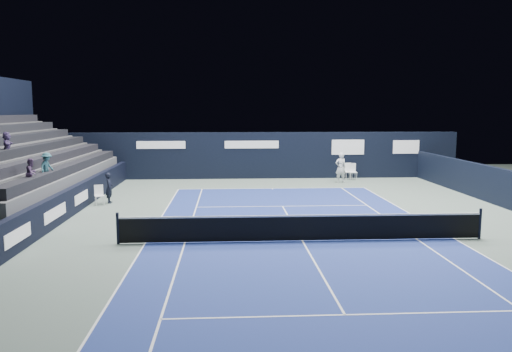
# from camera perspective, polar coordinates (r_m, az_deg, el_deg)

# --- Properties ---
(ground) EXTENTS (48.00, 48.00, 0.00)m
(ground) POSITION_cam_1_polar(r_m,az_deg,el_deg) (19.69, 4.46, -5.93)
(ground) COLOR #56665C
(ground) RESTS_ON ground
(court_surface) EXTENTS (10.97, 23.77, 0.01)m
(court_surface) POSITION_cam_1_polar(r_m,az_deg,el_deg) (17.77, 5.33, -7.41)
(court_surface) COLOR navy
(court_surface) RESTS_ON ground
(enclosure_wall_right) EXTENTS (0.30, 22.00, 1.80)m
(enclosure_wall_right) POSITION_cam_1_polar(r_m,az_deg,el_deg) (26.70, 26.17, -1.16)
(enclosure_wall_right) COLOR black
(enclosure_wall_right) RESTS_ON ground
(folding_chair_back_a) EXTENTS (0.49, 0.52, 1.08)m
(folding_chair_back_a) POSITION_cam_1_polar(r_m,az_deg,el_deg) (33.70, 10.96, 0.83)
(folding_chair_back_a) COLOR white
(folding_chair_back_a) RESTS_ON ground
(folding_chair_back_b) EXTENTS (0.52, 0.50, 1.09)m
(folding_chair_back_b) POSITION_cam_1_polar(r_m,az_deg,el_deg) (33.77, 10.44, 0.68)
(folding_chair_back_b) COLOR white
(folding_chair_back_b) RESTS_ON ground
(line_judge_chair) EXTENTS (0.55, 0.54, 0.97)m
(line_judge_chair) POSITION_cam_1_polar(r_m,az_deg,el_deg) (25.45, -17.50, -1.92)
(line_judge_chair) COLOR white
(line_judge_chair) RESTS_ON ground
(line_judge) EXTENTS (0.42, 0.59, 1.51)m
(line_judge) POSITION_cam_1_polar(r_m,az_deg,el_deg) (25.73, -16.42, -1.31)
(line_judge) COLOR black
(line_judge) RESTS_ON ground
(court_markings) EXTENTS (11.03, 23.83, 0.00)m
(court_markings) POSITION_cam_1_polar(r_m,az_deg,el_deg) (17.77, 5.33, -7.40)
(court_markings) COLOR white
(court_markings) RESTS_ON court_surface
(tennis_net) EXTENTS (12.90, 0.10, 1.10)m
(tennis_net) POSITION_cam_1_polar(r_m,az_deg,el_deg) (17.65, 5.35, -5.83)
(tennis_net) COLOR black
(tennis_net) RESTS_ON ground
(back_sponsor_wall) EXTENTS (26.00, 0.63, 3.10)m
(back_sponsor_wall) POSITION_cam_1_polar(r_m,az_deg,el_deg) (33.71, 1.19, 2.39)
(back_sponsor_wall) COLOR black
(back_sponsor_wall) RESTS_ON ground
(side_barrier_left) EXTENTS (0.33, 22.00, 1.20)m
(side_barrier_left) POSITION_cam_1_polar(r_m,az_deg,el_deg) (24.29, -19.72, -2.34)
(side_barrier_left) COLOR black
(side_barrier_left) RESTS_ON ground
(spectator_stand) EXTENTS (6.00, 18.00, 6.40)m
(spectator_stand) POSITION_cam_1_polar(r_m,az_deg,el_deg) (26.35, -27.13, 0.99)
(spectator_stand) COLOR #4C4C4F
(spectator_stand) RESTS_ON ground
(tennis_player) EXTENTS (0.77, 0.90, 1.93)m
(tennis_player) POSITION_cam_1_polar(r_m,az_deg,el_deg) (32.09, 9.65, 0.96)
(tennis_player) COLOR silver
(tennis_player) RESTS_ON ground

